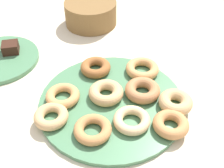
{
  "coord_description": "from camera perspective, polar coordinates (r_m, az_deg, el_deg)",
  "views": [
    {
      "loc": [
        0.02,
        -0.49,
        0.52
      ],
      "look_at": [
        0.0,
        0.03,
        0.04
      ],
      "focal_mm": 44.82,
      "sensor_mm": 36.0,
      "label": 1
    }
  ],
  "objects": [
    {
      "name": "ground_plane",
      "position": [
        0.71,
        -0.11,
        -4.14
      ],
      "size": [
        2.4,
        2.4,
        0.0
      ],
      "primitive_type": "plane",
      "color": "beige"
    },
    {
      "name": "donut_plate",
      "position": [
        0.71,
        -0.11,
        -3.79
      ],
      "size": [
        0.37,
        0.37,
        0.01
      ],
      "primitive_type": "cylinder",
      "color": "#4C7F56",
      "rests_on": "ground_plane"
    },
    {
      "name": "donut_0",
      "position": [
        0.65,
        4.05,
        -7.37
      ],
      "size": [
        0.09,
        0.09,
        0.02
      ],
      "primitive_type": "torus",
      "rotation": [
        0.0,
        0.0,
        3.12
      ],
      "color": "#EABC84",
      "rests_on": "donut_plate"
    },
    {
      "name": "donut_1",
      "position": [
        0.63,
        -3.97,
        -9.25
      ],
      "size": [
        0.11,
        0.11,
        0.02
      ],
      "primitive_type": "torus",
      "rotation": [
        0.0,
        0.0,
        5.99
      ],
      "color": "#C6844C",
      "rests_on": "donut_plate"
    },
    {
      "name": "donut_2",
      "position": [
        0.67,
        -12.32,
        -6.47
      ],
      "size": [
        0.1,
        0.1,
        0.02
      ],
      "primitive_type": "torus",
      "rotation": [
        0.0,
        0.0,
        4.45
      ],
      "color": "tan",
      "rests_on": "donut_plate"
    },
    {
      "name": "donut_3",
      "position": [
        0.7,
        12.83,
        -3.6
      ],
      "size": [
        0.09,
        0.09,
        0.03
      ],
      "primitive_type": "torus",
      "rotation": [
        0.0,
        0.0,
        1.54
      ],
      "color": "tan",
      "rests_on": "donut_plate"
    },
    {
      "name": "donut_4",
      "position": [
        0.79,
        -3.37,
        3.4
      ],
      "size": [
        0.11,
        0.11,
        0.03
      ],
      "primitive_type": "torus",
      "rotation": [
        0.0,
        0.0,
        5.12
      ],
      "color": "#995B2D",
      "rests_on": "donut_plate"
    },
    {
      "name": "donut_5",
      "position": [
        0.71,
        -1.23,
        -1.78
      ],
      "size": [
        0.11,
        0.11,
        0.03
      ],
      "primitive_type": "torus",
      "rotation": [
        0.0,
        0.0,
        2.89
      ],
      "color": "tan",
      "rests_on": "donut_plate"
    },
    {
      "name": "donut_6",
      "position": [
        0.71,
        -9.99,
        -2.3
      ],
      "size": [
        0.12,
        0.12,
        0.02
      ],
      "primitive_type": "torus",
      "rotation": [
        0.0,
        0.0,
        5.62
      ],
      "color": "tan",
      "rests_on": "donut_plate"
    },
    {
      "name": "donut_7",
      "position": [
        0.79,
        6.19,
        3.1
      ],
      "size": [
        0.13,
        0.13,
        0.02
      ],
      "primitive_type": "torus",
      "rotation": [
        0.0,
        0.0,
        0.51
      ],
      "color": "tan",
      "rests_on": "donut_plate"
    },
    {
      "name": "donut_8",
      "position": [
        0.72,
        6.23,
        -1.28
      ],
      "size": [
        0.1,
        0.1,
        0.03
      ],
      "primitive_type": "torus",
      "rotation": [
        0.0,
        0.0,
        4.55
      ],
      "color": "#B27547",
      "rests_on": "donut_plate"
    },
    {
      "name": "donut_9",
      "position": [
        0.65,
        11.91,
        -8.03
      ],
      "size": [
        0.1,
        0.1,
        0.03
      ],
      "primitive_type": "torus",
      "rotation": [
        0.0,
        0.0,
        1.84
      ],
      "color": "#C6844C",
      "rests_on": "donut_plate"
    },
    {
      "name": "cake_plate",
      "position": [
        0.91,
        -21.96,
        4.76
      ],
      "size": [
        0.23,
        0.23,
        0.01
      ],
      "primitive_type": "cylinder",
      "color": "#4C7F56",
      "rests_on": "ground_plane"
    },
    {
      "name": "brownie_far",
      "position": [
        0.91,
        -20.02,
        6.99
      ],
      "size": [
        0.06,
        0.06,
        0.03
      ],
      "primitive_type": "cube",
      "rotation": [
        0.0,
        0.0,
        0.24
      ],
      "color": "#381E14",
      "rests_on": "cake_plate"
    },
    {
      "name": "basket",
      "position": [
        1.02,
        -4.36,
        14.24
      ],
      "size": [
        0.25,
        0.25,
        0.08
      ],
      "primitive_type": "cylinder",
      "rotation": [
        0.0,
        0.0,
        2.61
      ],
      "color": "brown",
      "rests_on": "ground_plane"
    }
  ]
}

